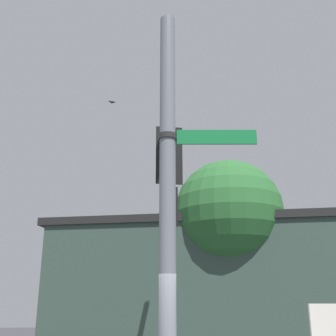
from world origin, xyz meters
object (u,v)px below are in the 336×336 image
object	(u,v)px
traffic_light_nearest_pole	(168,158)
street_name_sign	(196,137)
traffic_light_mid_inner	(168,207)
bird_flying	(112,102)

from	to	relation	value
traffic_light_nearest_pole	street_name_sign	xyz separation A→B (m)	(0.03, -2.58, -0.57)
traffic_light_nearest_pole	traffic_light_mid_inner	distance (m)	4.67
traffic_light_nearest_pole	street_name_sign	distance (m)	2.64
traffic_light_nearest_pole	street_name_sign	world-z (taller)	traffic_light_nearest_pole
traffic_light_mid_inner	street_name_sign	size ratio (longest dim) A/B	0.93
street_name_sign	bird_flying	distance (m)	10.38
traffic_light_nearest_pole	bird_flying	bearing A→B (deg)	100.15
street_name_sign	bird_flying	size ratio (longest dim) A/B	5.58
traffic_light_mid_inner	bird_flying	distance (m)	5.11
traffic_light_mid_inner	street_name_sign	bearing A→B (deg)	-95.39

